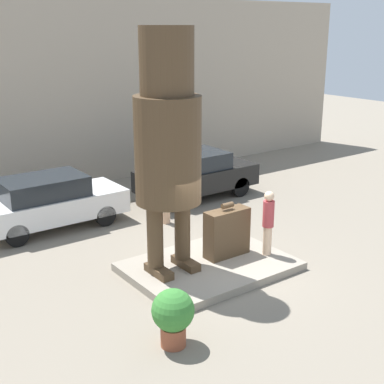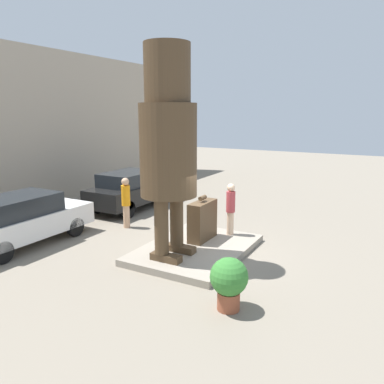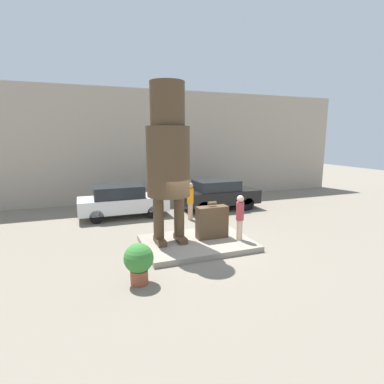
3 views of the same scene
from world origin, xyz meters
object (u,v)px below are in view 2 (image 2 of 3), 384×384
Objects in this scene: planter_pot at (229,280)px; worker_hivis at (126,201)px; parked_car_white at (22,219)px; tourist at (231,207)px; statue_figure at (168,137)px; giant_suitcase at (202,220)px; parked_car_black at (131,189)px.

worker_hivis is (3.51, 5.52, 0.33)m from planter_pot.
planter_pot is 6.55m from worker_hivis.
worker_hivis is (2.99, -1.69, 0.16)m from parked_car_white.
tourist is at bearing -81.90° from worker_hivis.
statue_figure reaches higher than parked_car_white.
statue_figure is at bearing 57.50° from planter_pot.
tourist reaches higher than giant_suitcase.
worker_hivis is at bearing -145.82° from parked_car_black.
tourist is 1.46× the size of planter_pot.
tourist is 4.42m from planter_pot.
parked_car_white is at bearing 178.04° from parked_car_black.
statue_figure is at bearing -122.34° from worker_hivis.
worker_hivis is (-0.54, 3.81, -0.12)m from tourist.
statue_figure reaches higher than giant_suitcase.
statue_figure is 3.50m from tourist.
statue_figure is at bearing 163.29° from tourist.
giant_suitcase is 0.32× the size of parked_car_white.
parked_car_black is at bearing 50.82° from planter_pot.
statue_figure reaches higher than planter_pot.
tourist is (2.49, -0.75, -2.34)m from statue_figure.
parked_car_black is at bearing -1.96° from parked_car_white.
giant_suitcase is 5.40m from parked_car_black.
tourist is at bearing -16.71° from statue_figure.
worker_hivis is (1.94, 3.07, -2.46)m from statue_figure.
parked_car_black reaches higher than giant_suitcase.
parked_car_black is (4.17, 4.58, -2.60)m from statue_figure.
tourist is 6.55m from parked_car_white.
parked_car_black is at bearing 61.82° from giant_suitcase.
planter_pot is (-1.56, -2.46, -2.80)m from statue_figure.
tourist is 0.39× the size of parked_car_white.
worker_hivis is (0.32, 3.25, 0.19)m from giant_suitcase.
parked_car_white is 3.44m from worker_hivis.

